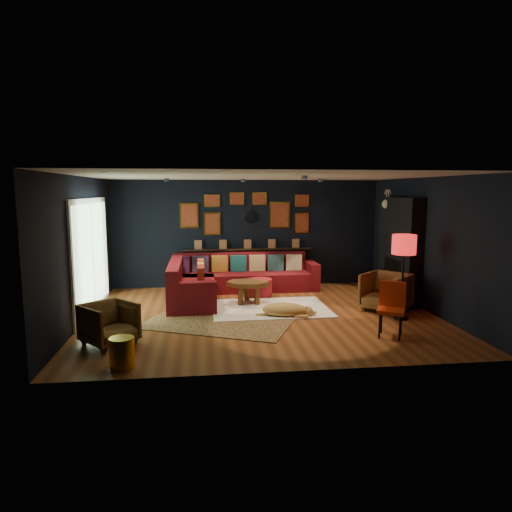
{
  "coord_description": "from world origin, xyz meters",
  "views": [
    {
      "loc": [
        -1.13,
        -8.34,
        2.34
      ],
      "look_at": [
        -0.08,
        0.3,
        1.09
      ],
      "focal_mm": 32.0,
      "sensor_mm": 36.0,
      "label": 1
    }
  ],
  "objects": [
    {
      "name": "room_walls",
      "position": [
        0.0,
        0.0,
        1.59
      ],
      "size": [
        6.5,
        6.5,
        6.5
      ],
      "color": "black",
      "rests_on": "ground"
    },
    {
      "name": "pouf",
      "position": [
        0.14,
        1.5,
        0.22
      ],
      "size": [
        0.56,
        0.56,
        0.37
      ],
      "primitive_type": "cylinder",
      "color": "maroon",
      "rests_on": "shag_rug"
    },
    {
      "name": "orange_chair",
      "position": [
        1.91,
        -1.48,
        0.52
      ],
      "size": [
        0.56,
        0.56,
        0.88
      ],
      "rotation": [
        0.0,
        0.0,
        -0.49
      ],
      "color": "black",
      "rests_on": "ground"
    },
    {
      "name": "gold_stool",
      "position": [
        -2.2,
        -2.35,
        0.21
      ],
      "size": [
        0.33,
        0.33,
        0.41
      ],
      "primitive_type": "cylinder",
      "color": "gold",
      "rests_on": "ground"
    },
    {
      "name": "coffee_table",
      "position": [
        -0.18,
        0.87,
        0.39
      ],
      "size": [
        1.01,
        0.84,
        0.45
      ],
      "rotation": [
        0.0,
        0.0,
        -0.2
      ],
      "color": "brown",
      "rests_on": "shag_rug"
    },
    {
      "name": "fireplace",
      "position": [
        3.09,
        0.9,
        1.02
      ],
      "size": [
        0.31,
        1.6,
        2.2
      ],
      "color": "black",
      "rests_on": "ground"
    },
    {
      "name": "leopard_rug",
      "position": [
        -0.8,
        -0.3,
        0.01
      ],
      "size": [
        3.08,
        2.72,
        0.01
      ],
      "primitive_type": "cube",
      "rotation": [
        0.0,
        0.0,
        -0.42
      ],
      "color": "tan",
      "rests_on": "ground"
    },
    {
      "name": "sectional",
      "position": [
        -0.61,
        1.81,
        0.32
      ],
      "size": [
        3.41,
        2.69,
        0.86
      ],
      "color": "maroon",
      "rests_on": "ground"
    },
    {
      "name": "gallery_wall",
      "position": [
        -0.01,
        2.72,
        1.81
      ],
      "size": [
        3.15,
        0.04,
        1.02
      ],
      "color": "gold",
      "rests_on": "room_walls"
    },
    {
      "name": "floor_lamp",
      "position": [
        2.5,
        -0.58,
        1.31
      ],
      "size": [
        0.43,
        0.43,
        1.56
      ],
      "color": "black",
      "rests_on": "ground"
    },
    {
      "name": "deer_head",
      "position": [
        3.14,
        1.4,
        2.05
      ],
      "size": [
        0.5,
        0.28,
        0.45
      ],
      "color": "white",
      "rests_on": "fireplace"
    },
    {
      "name": "ledge",
      "position": [
        0.0,
        2.68,
        0.92
      ],
      "size": [
        3.2,
        0.12,
        0.04
      ],
      "primitive_type": "cube",
      "color": "black",
      "rests_on": "room_walls"
    },
    {
      "name": "dog",
      "position": [
        0.4,
        -0.2,
        0.19
      ],
      "size": [
        1.23,
        0.77,
        0.36
      ],
      "primitive_type": null,
      "rotation": [
        0.0,
        0.0,
        -0.2
      ],
      "color": "tan",
      "rests_on": "leopard_rug"
    },
    {
      "name": "armchair_right",
      "position": [
        2.45,
        0.02,
        0.41
      ],
      "size": [
        1.1,
        1.1,
        0.83
      ],
      "primitive_type": "imported",
      "rotation": [
        0.0,
        0.0,
        -0.83
      ],
      "color": "#BB7E3D",
      "rests_on": "ground"
    },
    {
      "name": "floor",
      "position": [
        0.0,
        0.0,
        0.0
      ],
      "size": [
        6.5,
        6.5,
        0.0
      ],
      "primitive_type": "plane",
      "color": "brown",
      "rests_on": "ground"
    },
    {
      "name": "armchair_left",
      "position": [
        -2.55,
        -1.36,
        0.36
      ],
      "size": [
        0.96,
        0.95,
        0.72
      ],
      "primitive_type": "imported",
      "rotation": [
        0.0,
        0.0,
        0.75
      ],
      "color": "#BB7E3D",
      "rests_on": "ground"
    },
    {
      "name": "sliding_door",
      "position": [
        -3.22,
        0.6,
        1.1
      ],
      "size": [
        0.06,
        2.8,
        2.2
      ],
      "color": "white",
      "rests_on": "ground"
    },
    {
      "name": "ceiling_spots",
      "position": [
        -0.0,
        0.8,
        2.56
      ],
      "size": [
        3.3,
        2.5,
        0.06
      ],
      "color": "black",
      "rests_on": "room_walls"
    },
    {
      "name": "sunburst_mirror",
      "position": [
        0.1,
        2.72,
        1.7
      ],
      "size": [
        0.47,
        0.16,
        0.47
      ],
      "color": "silver",
      "rests_on": "room_walls"
    },
    {
      "name": "shag_rug",
      "position": [
        0.21,
        0.41,
        0.02
      ],
      "size": [
        2.31,
        1.69,
        0.03
      ],
      "primitive_type": "cube",
      "rotation": [
        0.0,
        0.0,
        0.01
      ],
      "color": "white",
      "rests_on": "ground"
    }
  ]
}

